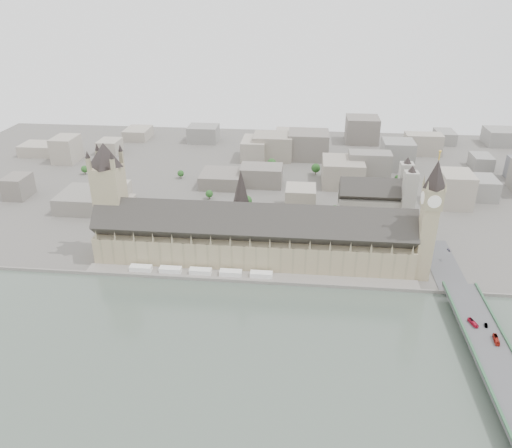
# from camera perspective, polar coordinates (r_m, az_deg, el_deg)

# --- Properties ---
(ground) EXTENTS (900.00, 900.00, 0.00)m
(ground) POSITION_cam_1_polar(r_m,az_deg,el_deg) (413.39, -0.69, -5.68)
(ground) COLOR #595651
(ground) RESTS_ON ground
(river_thames) EXTENTS (600.00, 600.00, 0.00)m
(river_thames) POSITION_cam_1_polar(r_m,az_deg,el_deg) (287.18, -4.66, -23.00)
(river_thames) COLOR #414C44
(river_thames) RESTS_ON ground
(embankment_wall) EXTENTS (600.00, 1.50, 3.00)m
(embankment_wall) POSITION_cam_1_polar(r_m,az_deg,el_deg) (399.95, -0.93, -6.61)
(embankment_wall) COLOR gray
(embankment_wall) RESTS_ON ground
(river_terrace) EXTENTS (270.00, 15.00, 2.00)m
(river_terrace) POSITION_cam_1_polar(r_m,az_deg,el_deg) (406.52, -0.81, -6.11)
(river_terrace) COLOR gray
(river_terrace) RESTS_ON ground
(terrace_tents) EXTENTS (118.00, 7.00, 4.00)m
(terrace_tents) POSITION_cam_1_polar(r_m,az_deg,el_deg) (411.27, -6.37, -5.38)
(terrace_tents) COLOR white
(terrace_tents) RESTS_ON river_terrace
(palace_of_westminster) EXTENTS (265.00, 40.73, 55.44)m
(palace_of_westminster) POSITION_cam_1_polar(r_m,az_deg,el_deg) (419.30, -0.41, -1.63)
(palace_of_westminster) COLOR tan
(palace_of_westminster) RESTS_ON ground
(elizabeth_tower) EXTENTS (17.00, 17.00, 107.50)m
(elizabeth_tower) POSITION_cam_1_polar(r_m,az_deg,el_deg) (403.51, 19.27, 1.26)
(elizabeth_tower) COLOR tan
(elizabeth_tower) RESTS_ON ground
(victoria_tower) EXTENTS (30.00, 30.00, 100.00)m
(victoria_tower) POSITION_cam_1_polar(r_m,az_deg,el_deg) (440.17, -16.36, 3.31)
(victoria_tower) COLOR tan
(victoria_tower) RESTS_ON ground
(central_tower) EXTENTS (13.00, 13.00, 48.00)m
(central_tower) POSITION_cam_1_polar(r_m,az_deg,el_deg) (411.19, -1.72, 3.20)
(central_tower) COLOR gray
(central_tower) RESTS_ON ground
(westminster_bridge) EXTENTS (25.00, 325.00, 10.25)m
(westminster_bridge) POSITION_cam_1_polar(r_m,az_deg,el_deg) (358.09, 25.01, -13.10)
(westminster_bridge) COLOR #474749
(westminster_bridge) RESTS_ON ground
(westminster_abbey) EXTENTS (68.00, 36.00, 64.00)m
(westminster_abbey) POSITION_cam_1_polar(r_m,az_deg,el_deg) (489.57, 13.59, 2.10)
(westminster_abbey) COLOR #A8A297
(westminster_abbey) RESTS_ON ground
(city_skyline_inland) EXTENTS (720.00, 360.00, 38.00)m
(city_skyline_inland) POSITION_cam_1_polar(r_m,az_deg,el_deg) (628.33, 1.80, 7.51)
(city_skyline_inland) COLOR gray
(city_skyline_inland) RESTS_ON ground
(park_trees) EXTENTS (110.00, 30.00, 15.00)m
(park_trees) POSITION_cam_1_polar(r_m,az_deg,el_deg) (462.89, -1.10, -0.96)
(park_trees) COLOR #1F4E1C
(park_trees) RESTS_ON ground
(red_bus_north) EXTENTS (4.99, 9.84, 2.67)m
(red_bus_north) POSITION_cam_1_polar(r_m,az_deg,el_deg) (368.81, 23.55, -10.31)
(red_bus_north) COLOR red
(red_bus_north) RESTS_ON westminster_bridge
(red_bus_south) EXTENTS (3.60, 10.72, 2.93)m
(red_bus_south) POSITION_cam_1_polar(r_m,az_deg,el_deg) (359.24, 25.75, -11.81)
(red_bus_south) COLOR #AB2015
(red_bus_south) RESTS_ON westminster_bridge
(car_silver) EXTENTS (2.38, 4.93, 1.56)m
(car_silver) POSITION_cam_1_polar(r_m,az_deg,el_deg) (370.98, 24.81, -10.46)
(car_silver) COLOR gray
(car_silver) RESTS_ON westminster_bridge
(car_approach) EXTENTS (2.45, 4.83, 1.34)m
(car_approach) POSITION_cam_1_polar(r_m,az_deg,el_deg) (456.04, 21.18, -2.80)
(car_approach) COLOR gray
(car_approach) RESTS_ON westminster_bridge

